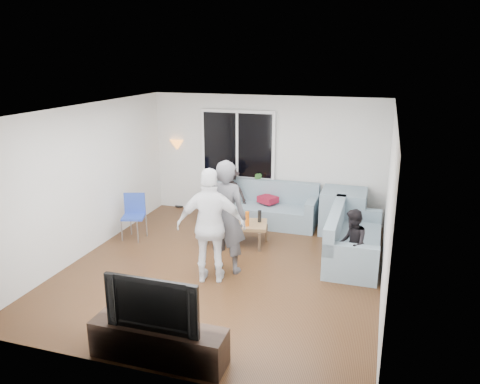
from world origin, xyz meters
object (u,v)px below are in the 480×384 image
(floor_lamp, at_px, (178,174))
(tv_console, at_px, (159,343))
(player_left, at_px, (226,217))
(television, at_px, (156,301))
(side_chair, at_px, (134,217))
(spectator_back, at_px, (230,193))
(coffee_table, at_px, (237,233))
(sofa_right_section, at_px, (355,236))
(player_right, at_px, (211,226))
(sofa_back_section, at_px, (261,204))
(spectator_right, at_px, (352,244))

(floor_lamp, height_order, tv_console, floor_lamp)
(player_left, bearing_deg, television, 97.44)
(side_chair, bearing_deg, spectator_back, 30.86)
(coffee_table, height_order, tv_console, tv_console)
(sofa_right_section, height_order, coffee_table, sofa_right_section)
(sofa_right_section, distance_m, spectator_back, 2.97)
(sofa_right_section, relative_size, television, 1.80)
(sofa_right_section, distance_m, tv_console, 4.01)
(floor_lamp, relative_size, player_right, 0.87)
(floor_lamp, relative_size, spectator_back, 1.35)
(sofa_right_section, xyz_separation_m, player_left, (-1.94, -1.07, 0.50))
(sofa_back_section, bearing_deg, floor_lamp, 166.64)
(sofa_right_section, bearing_deg, television, 151.22)
(player_left, bearing_deg, sofa_right_section, -143.99)
(player_left, height_order, player_right, player_left)
(sofa_back_section, xyz_separation_m, television, (0.05, -4.77, 0.33))
(player_left, relative_size, television, 1.66)
(coffee_table, relative_size, tv_console, 0.69)
(spectator_back, bearing_deg, sofa_right_section, -21.48)
(player_left, distance_m, spectator_right, 2.01)
(spectator_back, bearing_deg, tv_console, -76.98)
(sofa_right_section, height_order, spectator_right, spectator_right)
(floor_lamp, xyz_separation_m, player_right, (2.02, -3.22, 0.12))
(side_chair, height_order, spectator_right, spectator_right)
(side_chair, bearing_deg, spectator_right, -23.54)
(side_chair, bearing_deg, player_left, -37.73)
(floor_lamp, bearing_deg, sofa_back_section, -13.36)
(spectator_back, bearing_deg, player_right, -73.01)
(sofa_back_section, relative_size, player_left, 1.25)
(television, bearing_deg, coffee_table, 93.20)
(floor_lamp, bearing_deg, side_chair, -90.00)
(coffee_table, distance_m, tv_console, 3.59)
(player_right, distance_m, tv_console, 2.16)
(side_chair, relative_size, player_left, 0.47)
(sofa_back_section, bearing_deg, spectator_back, 177.51)
(floor_lamp, distance_m, spectator_back, 1.49)
(sofa_right_section, distance_m, side_chair, 4.08)
(player_left, distance_m, tv_console, 2.54)
(spectator_right, distance_m, television, 3.41)
(player_right, distance_m, spectator_back, 2.84)
(player_left, bearing_deg, player_right, 82.23)
(spectator_right, bearing_deg, floor_lamp, -127.04)
(sofa_back_section, xyz_separation_m, coffee_table, (-0.15, -1.19, -0.22))
(player_left, height_order, tv_console, player_left)
(spectator_back, bearing_deg, coffee_table, -61.69)
(side_chair, height_order, television, television)
(side_chair, xyz_separation_m, tv_console, (2.14, -3.21, -0.21))
(coffee_table, relative_size, spectator_right, 0.99)
(spectator_right, xyz_separation_m, television, (-1.93, -2.81, 0.20))
(player_right, bearing_deg, floor_lamp, -71.75)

